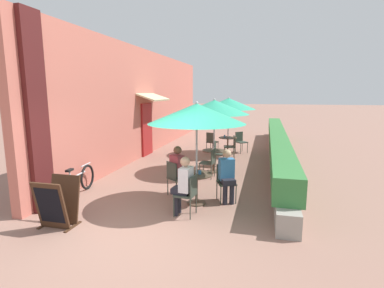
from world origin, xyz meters
TOP-DOWN VIEW (x-y plane):
  - ground_plane at (0.00, 0.00)m, footprint 120.00×120.00m
  - cafe_facade_wall at (-2.54, 7.13)m, footprint 0.98×14.53m
  - planter_hedge at (2.75, 7.17)m, footprint 0.60×13.53m
  - patio_table_near at (0.80, 1.73)m, footprint 0.74×0.74m
  - patio_umbrella_near at (0.80, 1.73)m, footprint 2.17×2.17m
  - cafe_chair_near_left at (0.18, 2.09)m, footprint 0.56×0.56m
  - seated_patron_near_left at (0.25, 2.18)m, footprint 0.49×0.51m
  - cafe_chair_near_right at (0.80, 1.01)m, footprint 0.44×0.44m
  - seated_patron_near_right at (0.69, 1.03)m, footprint 0.43×0.36m
  - cafe_chair_near_back at (1.42, 2.09)m, footprint 0.53×0.53m
  - seated_patron_near_back at (1.46, 1.98)m, footprint 0.45×0.49m
  - coffee_cup_near at (0.87, 1.73)m, footprint 0.07×0.07m
  - patio_table_mid at (0.70, 4.59)m, footprint 0.74×0.74m
  - patio_umbrella_mid at (0.70, 4.59)m, footprint 2.17×2.17m
  - cafe_chair_mid_left at (0.70, 3.87)m, footprint 0.44×0.44m
  - cafe_chair_mid_right at (0.70, 5.30)m, footprint 0.44×0.44m
  - coffee_cup_mid at (0.69, 4.49)m, footprint 0.07×0.07m
  - patio_table_far at (0.79, 7.43)m, footprint 0.74×0.74m
  - patio_umbrella_far at (0.79, 7.43)m, footprint 2.17×2.17m
  - cafe_chair_far_left at (1.02, 6.75)m, footprint 0.48×0.48m
  - cafe_chair_far_right at (1.27, 7.96)m, footprint 0.57×0.57m
  - cafe_chair_far_back at (0.09, 7.57)m, footprint 0.50×0.50m
  - coffee_cup_far at (0.65, 7.49)m, footprint 0.07×0.07m
  - bicycle_leaning at (-2.20, 1.53)m, footprint 0.20×1.69m
  - menu_board at (-1.50, -0.05)m, footprint 0.65×0.63m

SIDE VIEW (x-z plane):
  - ground_plane at x=0.00m, z-range 0.00..0.00m
  - bicycle_leaning at x=-2.20m, z-range -0.03..0.72m
  - menu_board at x=-1.50m, z-range -0.01..0.94m
  - patio_table_near at x=0.80m, z-range 0.15..0.85m
  - patio_table_mid at x=0.70m, z-range 0.15..0.85m
  - patio_table_far at x=0.79m, z-range 0.15..0.85m
  - cafe_chair_near_left at x=0.18m, z-range 0.08..0.95m
  - cafe_chair_near_right at x=0.80m, z-range 0.08..0.95m
  - cafe_chair_near_back at x=1.42m, z-range 0.08..0.95m
  - cafe_chair_mid_left at x=0.70m, z-range 0.08..0.95m
  - cafe_chair_mid_right at x=0.70m, z-range 0.08..0.95m
  - cafe_chair_far_left at x=1.02m, z-range 0.08..0.95m
  - cafe_chair_far_right at x=1.27m, z-range 0.08..0.95m
  - cafe_chair_far_back at x=0.09m, z-range 0.08..0.95m
  - planter_hedge at x=2.75m, z-range 0.03..1.04m
  - seated_patron_near_left at x=0.25m, z-range 0.06..1.31m
  - seated_patron_near_right at x=0.69m, z-range 0.06..1.31m
  - seated_patron_near_back at x=1.46m, z-range 0.06..1.31m
  - coffee_cup_near at x=0.87m, z-range 0.70..0.79m
  - coffee_cup_mid at x=0.69m, z-range 0.70..0.79m
  - coffee_cup_far at x=0.65m, z-range 0.70..0.79m
  - patio_umbrella_near at x=0.80m, z-range 0.90..3.25m
  - patio_umbrella_mid at x=0.70m, z-range 0.90..3.25m
  - patio_umbrella_far at x=0.79m, z-range 0.90..3.25m
  - cafe_facade_wall at x=-2.54m, z-range -0.01..4.19m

